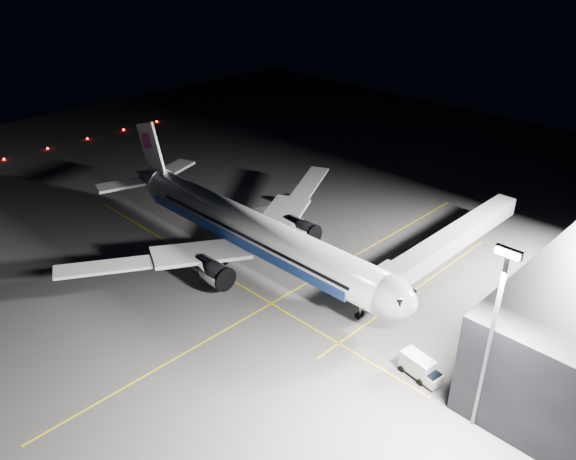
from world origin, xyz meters
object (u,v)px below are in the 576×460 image
Objects in this scene: floodlight_mast_south at (493,326)px; baggage_tug at (287,199)px; safety_cone_b at (277,240)px; safety_cone_c at (309,226)px; safety_cone_a at (262,244)px; jet_bridge at (446,243)px; airliner at (249,229)px; service_truck at (421,367)px.

baggage_tug is (-51.30, 24.51, -11.56)m from floodlight_mast_south.
safety_cone_b reaches higher than safety_cone_c.
baggage_tug reaches higher than safety_cone_a.
floodlight_mast_south is 35.13× the size of safety_cone_b.
safety_cone_b is at bearing -154.53° from jet_bridge.
airliner is at bearing -87.65° from safety_cone_c.
service_truck is at bearing -24.77° from baggage_tug.
safety_cone_b is 7.31m from safety_cone_c.
floodlight_mast_south is at bearing -13.20° from safety_cone_a.
airliner is at bearing 171.67° from floodlight_mast_south.
safety_cone_a is at bearing -56.72° from baggage_tug.
floodlight_mast_south reaches higher than safety_cone_a.
baggage_tug is 10.66m from safety_cone_c.
jet_bridge is 1.66× the size of floodlight_mast_south.
safety_cone_a is (-24.68, -14.06, -4.33)m from jet_bridge.
airliner is 104.32× the size of safety_cone_b.
airliner reaches higher than jet_bridge.
baggage_tug is at bearing 128.69° from safety_cone_b.
jet_bridge is 6.52× the size of service_truck.
airliner is 6.53m from safety_cone_a.
floodlight_mast_south is 40.52× the size of safety_cone_a.
safety_cone_a is (8.62, -14.50, -0.55)m from baggage_tug.
baggage_tug is 4.65× the size of safety_cone_c.
service_truck is at bearing -65.00° from jet_bridge.
service_truck is at bearing -12.90° from safety_cone_a.
jet_bridge is at bearing 1.78° from baggage_tug.
safety_cone_c reaches higher than safety_cone_a.
safety_cone_c is (9.65, -4.50, -0.54)m from baggage_tug.
floodlight_mast_south is 3.92× the size of service_truck.
safety_cone_a is (-42.68, 10.01, -12.12)m from floodlight_mast_south.
service_truck is 8.95× the size of safety_cone_b.
floodlight_mast_south is at bearing -6.49° from service_truck.
airliner is at bearing -141.96° from jet_bridge.
airliner reaches higher than baggage_tug.
jet_bridge is 67.34× the size of safety_cone_a.
airliner is 29.31m from jet_bridge.
safety_cone_a is at bearing -150.34° from jet_bridge.
safety_cone_a is 10.05m from safety_cone_c.
floodlight_mast_south reaches higher than airliner.
jet_bridge reaches higher than safety_cone_c.
jet_bridge is (23.08, 18.06, -0.58)m from airliner.
airliner is 11.65× the size of service_truck.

